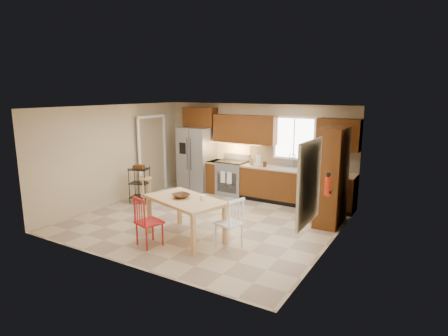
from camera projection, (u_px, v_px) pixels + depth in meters
floor at (206, 220)px, 8.35m from camera, size 5.50×5.50×0.00m
ceiling at (205, 107)px, 7.84m from camera, size 5.50×5.00×0.02m
wall_back at (256, 150)px, 10.20m from camera, size 5.50×0.02×2.50m
wall_front at (119, 192)px, 5.99m from camera, size 5.50×0.02×2.50m
wall_left at (115, 155)px, 9.47m from camera, size 0.02×5.00×2.50m
wall_right at (333, 181)px, 6.72m from camera, size 0.02×5.00×2.50m
refrigerator at (197, 159)px, 10.80m from camera, size 0.92×0.75×1.82m
range_stove at (232, 178)px, 10.37m from camera, size 0.76×0.63×0.92m
base_cabinet_narrow at (216, 176)px, 10.66m from camera, size 0.30×0.60×0.90m
base_cabinet_run at (296, 187)px, 9.47m from camera, size 2.92×0.60×0.90m
dishwasher at (314, 193)px, 8.94m from camera, size 0.60×0.02×0.78m
backsplash at (301, 157)px, 9.56m from camera, size 2.92×0.03×0.55m
upper_over_fridge at (200, 117)px, 10.73m from camera, size 1.00×0.35×0.55m
upper_left_block at (245, 129)px, 10.06m from camera, size 1.80×0.35×0.75m
upper_right_block at (339, 135)px, 8.81m from camera, size 1.00×0.35×0.75m
window_back at (294, 138)px, 9.55m from camera, size 1.12×0.04×1.12m
sink at (289, 170)px, 9.48m from camera, size 0.62×0.46×0.16m
undercab_glow at (235, 143)px, 10.27m from camera, size 1.60×0.30×0.01m
soap_bottle at (303, 167)px, 9.18m from camera, size 0.09×0.09×0.19m
paper_towel at (258, 161)px, 9.82m from camera, size 0.12×0.12×0.28m
canister_steel at (251, 162)px, 9.93m from camera, size 0.11×0.11×0.18m
canister_wood at (265, 164)px, 9.71m from camera, size 0.10×0.10×0.14m
pantry at (332, 177)px, 7.93m from camera, size 0.50×0.95×2.10m
fire_extinguisher at (328, 186)px, 6.94m from camera, size 0.12×0.12×0.36m
window_right at (309, 183)px, 5.75m from camera, size 0.04×1.02×1.32m
doorway at (152, 155)px, 10.56m from camera, size 0.04×0.95×2.10m
dining_table at (186, 219)px, 7.30m from camera, size 1.80×1.33×0.78m
chair_red at (149, 221)px, 6.91m from camera, size 0.55×0.55×0.94m
chair_white at (229, 222)px, 6.85m from camera, size 0.55×0.55×0.94m
table_bowl at (181, 198)px, 7.27m from camera, size 0.41×0.41×0.08m
table_jar at (203, 199)px, 7.12m from camera, size 0.15×0.15×0.14m
bar_stool at (146, 191)px, 9.52m from camera, size 0.39×0.39×0.70m
utility_cart at (140, 185)px, 9.60m from camera, size 0.56×0.49×0.94m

